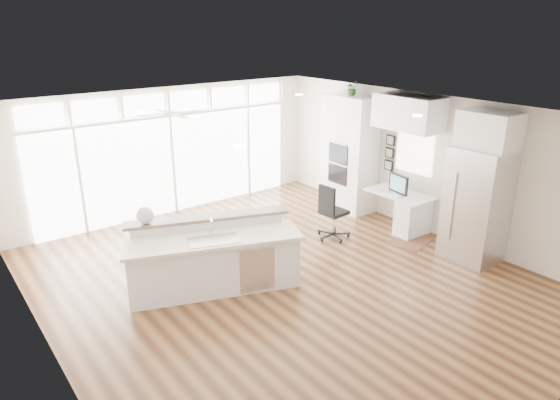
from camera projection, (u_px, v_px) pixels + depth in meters
floor at (285, 280)px, 8.12m from camera, size 7.00×8.00×0.02m
ceiling at (285, 114)px, 7.19m from camera, size 7.00×8.00×0.02m
wall_back at (170, 151)px, 10.64m from camera, size 7.00×0.04×2.70m
wall_front at (548, 319)px, 4.66m from camera, size 7.00×0.04×2.70m
wall_left at (42, 267)px, 5.65m from camera, size 0.04×8.00×2.70m
wall_right at (428, 164)px, 9.65m from camera, size 0.04×8.00×2.70m
glass_wall at (172, 165)px, 10.70m from camera, size 5.80×0.06×2.08m
transom_row at (168, 103)px, 10.25m from camera, size 5.90×0.06×0.40m
desk_window at (415, 152)px, 9.78m from camera, size 0.04×0.85×0.85m
ceiling_fan at (169, 108)px, 9.07m from camera, size 1.16×1.16×0.32m
recessed_lights at (277, 114)px, 7.35m from camera, size 3.40×3.00×0.02m
oven_cabinet at (349, 153)px, 10.84m from camera, size 0.64×1.20×2.50m
desk_nook at (399, 211)px, 9.99m from camera, size 0.72×1.30×0.76m
upper_cabinets at (409, 112)px, 9.35m from camera, size 0.64×1.30×0.64m
refrigerator at (476, 205)px, 8.54m from camera, size 0.76×0.90×2.00m
fridge_cabinet at (489, 130)px, 8.13m from camera, size 0.64×0.90×0.60m
framed_photos at (390, 153)px, 10.30m from camera, size 0.06×0.22×0.80m
kitchen_island at (214, 258)px, 7.66m from camera, size 2.88×1.90×1.07m
rug at (411, 240)px, 9.56m from camera, size 0.99×0.81×0.01m
office_chair at (334, 211)px, 9.52m from camera, size 0.59×0.55×1.08m
fishbowl at (145, 215)px, 7.54m from camera, size 0.32×0.32×0.27m
monitor at (398, 184)px, 9.75m from camera, size 0.16×0.51×0.42m
keyboard at (392, 195)px, 9.72m from camera, size 0.17×0.35×0.02m
potted_plant at (352, 90)px, 10.38m from camera, size 0.28×0.31×0.24m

